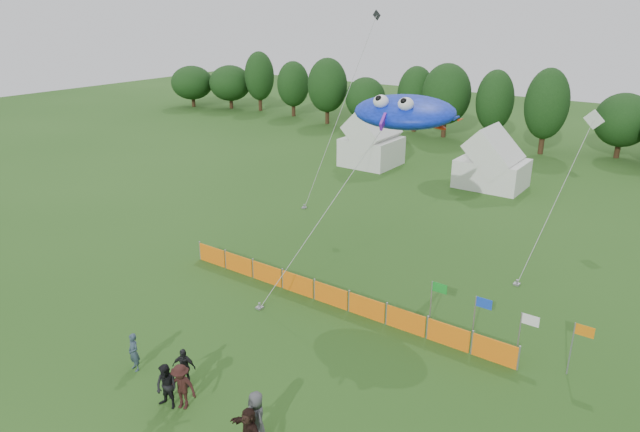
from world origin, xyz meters
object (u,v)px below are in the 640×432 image
Objects in this scene: spectator_e at (256,417)px; spectator_f at (249,431)px; spectator_d at (184,367)px; stingray_kite at (408,111)px; spectator_b at (167,387)px; barrier_fence at (331,295)px; tent_left at (372,143)px; spectator_c at (181,387)px; spectator_a at (134,352)px; tent_right at (492,164)px.

spectator_f is (0.14, -0.53, -0.10)m from spectator_e.
spectator_d is 0.11× the size of stingray_kite.
spectator_e is at bearing 0.41° from spectator_b.
barrier_fence is 11.46× the size of spectator_d.
tent_left is at bearing 83.41° from spectator_d.
spectator_c is 1.13× the size of spectator_d.
tent_left reaches higher than barrier_fence.
barrier_fence is 10.00m from spectator_f.
barrier_fence is 9.57m from stingray_kite.
spectator_a is (8.31, -31.93, -1.24)m from tent_left.
barrier_fence is 9.36m from spectator_a.
spectator_d reaches higher than barrier_fence.
spectator_a is 3.29m from spectator_c.
spectator_d is (-0.93, 0.94, -0.10)m from spectator_c.
tent_left is 35.89m from spectator_f.
spectator_c reaches higher than spectator_b.
tent_right reaches higher than spectator_f.
spectator_f is (3.40, -0.21, -0.05)m from spectator_c.
spectator_d is 0.83× the size of spectator_e.
spectator_b is (11.13, -32.67, -1.17)m from tent_left.
stingray_kite is (1.21, 4.68, 8.26)m from barrier_fence.
tent_left reaches higher than spectator_b.
tent_left is 2.63× the size of spectator_b.
spectator_d is (-0.46, -31.25, -1.04)m from tent_right.
spectator_b reaches higher than spectator_f.
spectator_f is at bearing 2.73° from spectator_a.
barrier_fence is at bearing 57.96° from spectator_d.
spectator_a is 0.91× the size of spectator_b.
stingray_kite reaches higher than spectator_c.
tent_right is 19.66m from stingray_kite.
spectator_c is at bearing -90.30° from barrier_fence.
stingray_kite reaches higher than spectator_e.
spectator_a is (-2.78, -31.74, -1.03)m from tent_right.
tent_left is at bearing 124.74° from stingray_kite.
spectator_c is (0.47, -32.19, -0.95)m from tent_right.
spectator_d is at bearing 20.24° from spectator_a.
barrier_fence is at bearing 71.15° from spectator_c.
stingray_kite is (12.83, -18.50, 6.73)m from tent_left.
spectator_f is at bearing -7.70° from spectator_b.
spectator_f is at bearing -40.15° from spectator_d.
spectator_e is at bearing -33.76° from spectator_d.
spectator_c is 3.41m from spectator_f.
tent_left is 25.97m from barrier_fence.
tent_right reaches higher than spectator_c.
spectator_e is (3.26, 0.31, 0.06)m from spectator_c.
tent_right is at bearing 63.88° from spectator_d.
spectator_a reaches higher than spectator_d.
tent_left is 35.35m from spectator_e.
barrier_fence is 9.51m from spectator_b.
barrier_fence is at bearing -88.70° from tent_right.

